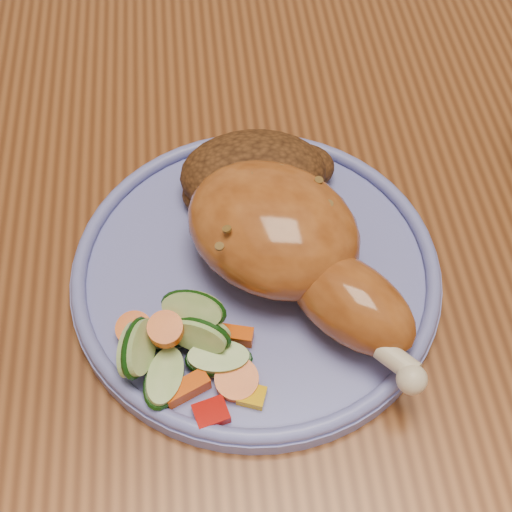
# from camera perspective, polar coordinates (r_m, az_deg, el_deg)

# --- Properties ---
(ground) EXTENTS (4.00, 4.00, 0.00)m
(ground) POSITION_cam_1_polar(r_m,az_deg,el_deg) (1.22, 4.59, -18.56)
(ground) COLOR #4E2B1B
(ground) RESTS_ON ground
(dining_table) EXTENTS (0.90, 1.40, 0.75)m
(dining_table) POSITION_cam_1_polar(r_m,az_deg,el_deg) (0.61, 8.69, -0.30)
(dining_table) COLOR brown
(dining_table) RESTS_ON ground
(plate) EXTENTS (0.25, 0.25, 0.01)m
(plate) POSITION_cam_1_polar(r_m,az_deg,el_deg) (0.49, 0.00, -1.42)
(plate) COLOR #656BBC
(plate) RESTS_ON dining_table
(plate_rim) EXTENTS (0.25, 0.25, 0.01)m
(plate_rim) POSITION_cam_1_polar(r_m,az_deg,el_deg) (0.48, 0.00, -0.69)
(plate_rim) COLOR #656BBC
(plate_rim) RESTS_ON plate
(chicken_leg) EXTENTS (0.17, 0.20, 0.06)m
(chicken_leg) POSITION_cam_1_polar(r_m,az_deg,el_deg) (0.46, 2.82, 0.85)
(chicken_leg) COLOR #A55722
(chicken_leg) RESTS_ON plate
(rice_pilaf) EXTENTS (0.11, 0.08, 0.05)m
(rice_pilaf) POSITION_cam_1_polar(r_m,az_deg,el_deg) (0.51, 0.02, 6.55)
(rice_pilaf) COLOR #4D2A13
(rice_pilaf) RESTS_ON plate
(vegetable_pile) EXTENTS (0.09, 0.09, 0.05)m
(vegetable_pile) POSITION_cam_1_polar(r_m,az_deg,el_deg) (0.44, -5.90, -7.26)
(vegetable_pile) COLOR #A50A05
(vegetable_pile) RESTS_ON plate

